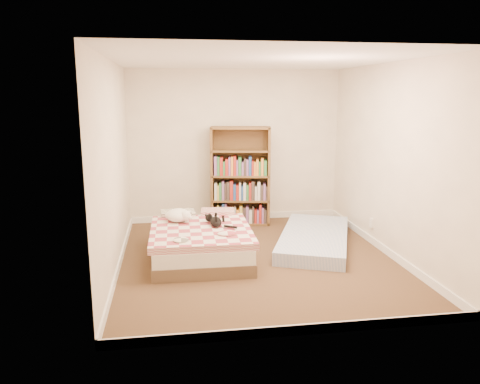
{
  "coord_description": "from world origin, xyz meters",
  "views": [
    {
      "loc": [
        -1.1,
        -5.68,
        2.1
      ],
      "look_at": [
        -0.18,
        0.3,
        0.83
      ],
      "focal_mm": 35.0,
      "sensor_mm": 36.0,
      "label": 1
    }
  ],
  "objects": [
    {
      "name": "bed",
      "position": [
        -0.72,
        0.24,
        0.21
      ],
      "size": [
        1.29,
        1.75,
        0.46
      ],
      "rotation": [
        0.0,
        0.0,
        -0.02
      ],
      "color": "brown",
      "rests_on": "room"
    },
    {
      "name": "bookshelf",
      "position": [
        0.04,
        1.74,
        0.58
      ],
      "size": [
        1.01,
        0.48,
        1.59
      ],
      "rotation": [
        0.0,
        0.0,
        -0.17
      ],
      "color": "brown",
      "rests_on": "room"
    },
    {
      "name": "room",
      "position": [
        0.0,
        0.0,
        1.2
      ],
      "size": [
        3.51,
        4.01,
        2.51
      ],
      "color": "#3E251A",
      "rests_on": "ground"
    },
    {
      "name": "floor_mattress",
      "position": [
        0.91,
        0.45,
        0.09
      ],
      "size": [
        1.57,
        2.18,
        0.18
      ],
      "primitive_type": "cube",
      "rotation": [
        0.0,
        0.0,
        -0.38
      ],
      "color": "#738BC0",
      "rests_on": "room"
    },
    {
      "name": "black_cat",
      "position": [
        -0.51,
        0.22,
        0.47
      ],
      "size": [
        0.28,
        0.57,
        0.13
      ],
      "rotation": [
        0.0,
        0.0,
        0.42
      ],
      "color": "black",
      "rests_on": "bed"
    },
    {
      "name": "white_dog",
      "position": [
        -0.99,
        0.47,
        0.5
      ],
      "size": [
        0.36,
        0.37,
        0.17
      ],
      "rotation": [
        0.0,
        0.0,
        -0.02
      ],
      "color": "white",
      "rests_on": "bed"
    }
  ]
}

